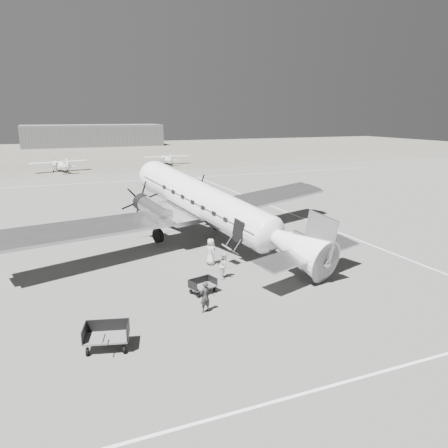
{
  "coord_description": "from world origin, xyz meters",
  "views": [
    {
      "loc": [
        -10.51,
        -25.42,
        9.61
      ],
      "look_at": [
        0.82,
        1.87,
        2.2
      ],
      "focal_mm": 35.0,
      "sensor_mm": 36.0,
      "label": 1
    }
  ],
  "objects_px": {
    "baggage_cart_near": "(203,286)",
    "ramp_agent": "(225,265)",
    "passenger": "(211,252)",
    "light_plane_right": "(167,160)",
    "dc3_airliner": "(214,209)",
    "hangar_main": "(93,135)",
    "ground_crew": "(205,297)",
    "baggage_cart_far": "(107,337)",
    "light_plane_left": "(61,166)"
  },
  "relations": [
    {
      "from": "hangar_main",
      "to": "passenger",
      "type": "bearing_deg",
      "value": -92.79
    },
    {
      "from": "dc3_airliner",
      "to": "ground_crew",
      "type": "height_order",
      "value": "dc3_airliner"
    },
    {
      "from": "passenger",
      "to": "ramp_agent",
      "type": "bearing_deg",
      "value": 167.67
    },
    {
      "from": "baggage_cart_near",
      "to": "baggage_cart_far",
      "type": "relative_size",
      "value": 0.76
    },
    {
      "from": "baggage_cart_near",
      "to": "passenger",
      "type": "relative_size",
      "value": 0.84
    },
    {
      "from": "ground_crew",
      "to": "dc3_airliner",
      "type": "bearing_deg",
      "value": -132.28
    },
    {
      "from": "light_plane_right",
      "to": "hangar_main",
      "type": "bearing_deg",
      "value": 98.75
    },
    {
      "from": "ground_crew",
      "to": "ramp_agent",
      "type": "xyz_separation_m",
      "value": [
        2.73,
        3.98,
        -0.02
      ]
    },
    {
      "from": "hangar_main",
      "to": "ramp_agent",
      "type": "xyz_separation_m",
      "value": [
        -5.92,
        -122.43,
        -2.52
      ]
    },
    {
      "from": "baggage_cart_near",
      "to": "ground_crew",
      "type": "relative_size",
      "value": 0.92
    },
    {
      "from": "baggage_cart_far",
      "to": "ramp_agent",
      "type": "xyz_separation_m",
      "value": [
        7.78,
        5.76,
        0.23
      ]
    },
    {
      "from": "hangar_main",
      "to": "light_plane_left",
      "type": "height_order",
      "value": "hangar_main"
    },
    {
      "from": "light_plane_left",
      "to": "dc3_airliner",
      "type": "bearing_deg",
      "value": -95.33
    },
    {
      "from": "light_plane_right",
      "to": "ramp_agent",
      "type": "relative_size",
      "value": 5.77
    },
    {
      "from": "ground_crew",
      "to": "ramp_agent",
      "type": "relative_size",
      "value": 1.03
    },
    {
      "from": "ramp_agent",
      "to": "dc3_airliner",
      "type": "bearing_deg",
      "value": 16.17
    },
    {
      "from": "baggage_cart_far",
      "to": "passenger",
      "type": "distance_m",
      "value": 11.48
    },
    {
      "from": "passenger",
      "to": "light_plane_right",
      "type": "bearing_deg",
      "value": -22.96
    },
    {
      "from": "light_plane_left",
      "to": "passenger",
      "type": "bearing_deg",
      "value": -97.65
    },
    {
      "from": "dc3_airliner",
      "to": "passenger",
      "type": "bearing_deg",
      "value": -133.1
    },
    {
      "from": "baggage_cart_near",
      "to": "passenger",
      "type": "distance_m",
      "value": 4.84
    },
    {
      "from": "dc3_airliner",
      "to": "hangar_main",
      "type": "bearing_deg",
      "value": 68.86
    },
    {
      "from": "baggage_cart_far",
      "to": "passenger",
      "type": "relative_size",
      "value": 1.11
    },
    {
      "from": "dc3_airliner",
      "to": "light_plane_right",
      "type": "xyz_separation_m",
      "value": [
        11.54,
        55.58,
        -1.92
      ]
    },
    {
      "from": "baggage_cart_near",
      "to": "ramp_agent",
      "type": "relative_size",
      "value": 0.95
    },
    {
      "from": "dc3_airliner",
      "to": "light_plane_right",
      "type": "relative_size",
      "value": 3.32
    },
    {
      "from": "dc3_airliner",
      "to": "baggage_cart_near",
      "type": "bearing_deg",
      "value": -134.26
    },
    {
      "from": "hangar_main",
      "to": "baggage_cart_near",
      "type": "xyz_separation_m",
      "value": [
        -7.96,
        -124.16,
        -2.88
      ]
    },
    {
      "from": "baggage_cart_near",
      "to": "light_plane_left",
      "type": "bearing_deg",
      "value": 78.88
    },
    {
      "from": "baggage_cart_near",
      "to": "ground_crew",
      "type": "height_order",
      "value": "ground_crew"
    },
    {
      "from": "hangar_main",
      "to": "light_plane_left",
      "type": "relative_size",
      "value": 4.31
    },
    {
      "from": "baggage_cart_near",
      "to": "ground_crew",
      "type": "distance_m",
      "value": 2.39
    },
    {
      "from": "ramp_agent",
      "to": "baggage_cart_near",
      "type": "bearing_deg",
      "value": 161.88
    },
    {
      "from": "ramp_agent",
      "to": "passenger",
      "type": "height_order",
      "value": "passenger"
    },
    {
      "from": "ground_crew",
      "to": "passenger",
      "type": "xyz_separation_m",
      "value": [
        2.81,
        6.58,
        0.08
      ]
    },
    {
      "from": "hangar_main",
      "to": "ground_crew",
      "type": "height_order",
      "value": "hangar_main"
    },
    {
      "from": "light_plane_left",
      "to": "baggage_cart_far",
      "type": "height_order",
      "value": "light_plane_left"
    },
    {
      "from": "light_plane_left",
      "to": "baggage_cart_far",
      "type": "relative_size",
      "value": 5.0
    },
    {
      "from": "hangar_main",
      "to": "passenger",
      "type": "xyz_separation_m",
      "value": [
        -5.84,
        -119.83,
        -2.42
      ]
    },
    {
      "from": "hangar_main",
      "to": "light_plane_right",
      "type": "height_order",
      "value": "hangar_main"
    },
    {
      "from": "light_plane_right",
      "to": "light_plane_left",
      "type": "bearing_deg",
      "value": -166.03
    },
    {
      "from": "hangar_main",
      "to": "ground_crew",
      "type": "xyz_separation_m",
      "value": [
        -8.65,
        -126.41,
        -2.5
      ]
    },
    {
      "from": "baggage_cart_near",
      "to": "ramp_agent",
      "type": "bearing_deg",
      "value": 24.6
    },
    {
      "from": "light_plane_left",
      "to": "baggage_cart_far",
      "type": "xyz_separation_m",
      "value": [
        -1.01,
        -63.32,
        -0.46
      ]
    },
    {
      "from": "baggage_cart_far",
      "to": "hangar_main",
      "type": "bearing_deg",
      "value": 99.04
    },
    {
      "from": "baggage_cart_far",
      "to": "ground_crew",
      "type": "height_order",
      "value": "ground_crew"
    },
    {
      "from": "dc3_airliner",
      "to": "baggage_cart_near",
      "type": "relative_size",
      "value": 20.14
    },
    {
      "from": "baggage_cart_near",
      "to": "baggage_cart_far",
      "type": "xyz_separation_m",
      "value": [
        -5.74,
        -4.03,
        0.13
      ]
    },
    {
      "from": "light_plane_left",
      "to": "passenger",
      "type": "height_order",
      "value": "light_plane_left"
    },
    {
      "from": "dc3_airliner",
      "to": "passenger",
      "type": "relative_size",
      "value": 17.01
    }
  ]
}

